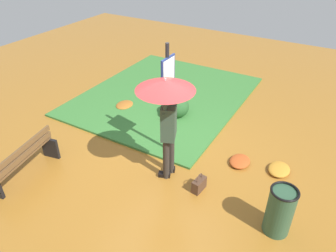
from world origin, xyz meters
The scene contains 11 objects.
ground_plane centered at (0.00, 0.00, 0.00)m, with size 18.00×18.00×0.00m, color #9E6623.
grass_verge centered at (-2.49, -1.44, 0.03)m, with size 4.80×4.00×0.05m.
person_with_umbrella centered at (0.30, 0.28, 1.55)m, with size 0.96×0.96×2.04m.
info_sign_post centered at (-0.41, -0.11, 1.44)m, with size 0.44×0.07×2.30m.
handbag centered at (0.31, 0.95, 0.13)m, with size 0.31×0.17×0.37m.
park_bench centered at (1.60, -2.01, 0.40)m, with size 1.41×0.63×0.75m.
trash_bin centered at (0.50, 2.35, 0.42)m, with size 0.42×0.42×0.83m.
shrub_cluster centered at (-1.69, -0.66, 0.25)m, with size 0.66×0.60×0.54m.
leaf_pile_near_person centered at (-0.91, 2.06, 0.05)m, with size 0.50×0.40×0.11m.
leaf_pile_by_bench centered at (-0.77, 1.32, 0.05)m, with size 0.48×0.39×0.11m.
leaf_pile_far_path centered at (-1.46, -2.03, 0.06)m, with size 0.50×0.40×0.11m.
Camera 1 is at (4.18, 2.57, 4.04)m, focal length 33.98 mm.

